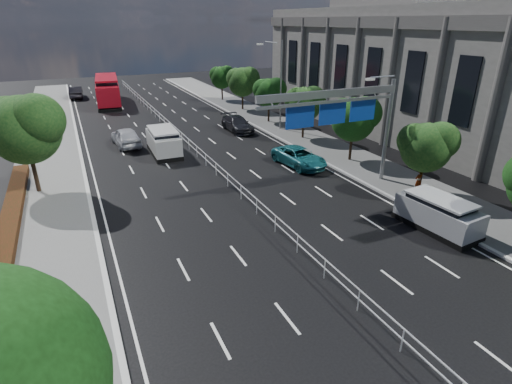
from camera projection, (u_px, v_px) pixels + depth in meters
ground at (345, 299)px, 16.79m from camera, size 160.00×160.00×0.00m
kerb_near at (124, 371)px, 13.27m from camera, size 0.25×140.00×0.15m
kerb_far at (490, 250)px, 20.25m from camera, size 0.25×140.00×0.15m
median_fence at (191, 146)px, 35.29m from camera, size 0.05×85.00×1.02m
toilet_sign at (40, 319)px, 11.37m from camera, size 1.62×0.18×4.34m
overhead_gantry at (344, 108)px, 25.54m from camera, size 10.24×0.38×7.45m
streetlight_far at (278, 80)px, 40.42m from camera, size 2.78×2.40×9.00m
civic_hall at (408, 67)px, 41.80m from camera, size 14.40×36.00×14.35m
near_tree_back at (25, 126)px, 25.27m from camera, size 4.84×4.51×6.69m
far_tree_c at (427, 145)px, 25.60m from camera, size 3.52×3.28×4.94m
far_tree_d at (354, 117)px, 31.73m from camera, size 3.85×3.59×5.34m
far_tree_e at (305, 102)px, 38.02m from camera, size 3.63×3.38×5.13m
far_tree_f at (269, 91)px, 44.29m from camera, size 3.52×3.28×5.02m
far_tree_g at (243, 80)px, 50.42m from camera, size 3.96×3.69×5.45m
far_tree_h at (222, 76)px, 56.79m from camera, size 3.41×3.18×4.91m
white_minivan at (164, 142)px, 34.52m from camera, size 2.37×5.19×2.23m
red_bus at (108, 90)px, 55.25m from camera, size 4.05×12.46×3.66m
near_car_silver at (126, 137)px, 36.89m from camera, size 2.43×5.19×1.72m
near_car_dark at (76, 92)px, 59.64m from camera, size 2.11×5.19×1.68m
silver_minivan at (438, 214)px, 22.02m from camera, size 2.31×4.76×1.92m
parked_car_teal at (299, 157)px, 31.87m from camera, size 2.96×5.41×1.44m
parked_car_dark at (237, 124)px, 41.86m from camera, size 2.16×5.26×1.52m
pedestrian_a at (419, 181)px, 26.54m from camera, size 0.60×0.41×1.59m
pedestrian_b at (303, 120)px, 42.88m from camera, size 0.76×0.59×1.56m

